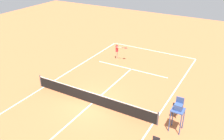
# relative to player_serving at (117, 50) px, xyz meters

# --- Properties ---
(ground_plane) EXTENTS (60.00, 60.00, 0.00)m
(ground_plane) POSITION_rel_player_serving_xyz_m (-2.38, 8.36, -1.07)
(ground_plane) COLOR #C66B3D
(court_lines) EXTENTS (10.02, 25.02, 0.01)m
(court_lines) POSITION_rel_player_serving_xyz_m (-2.38, 8.36, -1.07)
(court_lines) COLOR white
(court_lines) RESTS_ON ground
(tennis_net) EXTENTS (10.62, 0.10, 1.07)m
(tennis_net) POSITION_rel_player_serving_xyz_m (-2.38, 8.36, -0.57)
(tennis_net) COLOR #4C4C51
(tennis_net) RESTS_ON ground
(player_serving) EXTENTS (1.34, 0.45, 1.79)m
(player_serving) POSITION_rel_player_serving_xyz_m (0.00, 0.00, 0.00)
(player_serving) COLOR #D8A884
(player_serving) RESTS_ON ground
(tennis_ball) EXTENTS (0.07, 0.07, 0.07)m
(tennis_ball) POSITION_rel_player_serving_xyz_m (-1.53, 1.09, -1.03)
(tennis_ball) COLOR #CCE033
(tennis_ball) RESTS_ON ground
(umpire_chair) EXTENTS (0.80, 0.80, 2.41)m
(umpire_chair) POSITION_rel_player_serving_xyz_m (-8.84, 8.21, 0.54)
(umpire_chair) COLOR #38518C
(umpire_chair) RESTS_ON ground
(courtside_chair_mid) EXTENTS (0.44, 0.46, 0.95)m
(courtside_chair_mid) POSITION_rel_player_serving_xyz_m (-8.31, 6.76, -0.53)
(courtside_chair_mid) COLOR #262626
(courtside_chair_mid) RESTS_ON ground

